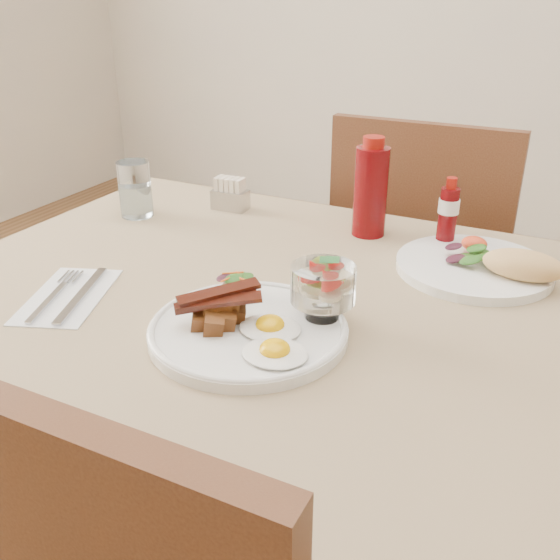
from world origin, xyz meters
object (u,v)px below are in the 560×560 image
at_px(table, 323,353).
at_px(ketchup_bottle, 371,190).
at_px(chair_far, 422,274).
at_px(sugar_caddy, 230,195).
at_px(hot_sauce_bottle, 448,214).
at_px(second_plate, 485,265).
at_px(water_glass, 135,192).
at_px(main_plate, 248,331).
at_px(fruit_cup, 323,284).

height_order(table, ketchup_bottle, ketchup_bottle).
bearing_deg(chair_far, table, -90.00).
height_order(chair_far, sugar_caddy, chair_far).
bearing_deg(hot_sauce_bottle, chair_far, 107.64).
bearing_deg(hot_sauce_bottle, table, -109.59).
xyz_separation_m(table, second_plate, (0.20, 0.22, 0.11)).
distance_m(hot_sauce_bottle, water_glass, 0.64).
bearing_deg(main_plate, second_plate, 53.74).
relative_size(main_plate, fruit_cup, 3.00).
relative_size(chair_far, fruit_cup, 9.95).
height_order(hot_sauce_bottle, water_glass, hot_sauce_bottle).
relative_size(second_plate, ketchup_bottle, 1.45).
bearing_deg(sugar_caddy, main_plate, -59.45).
relative_size(table, main_plate, 4.75).
height_order(chair_far, ketchup_bottle, ketchup_bottle).
bearing_deg(chair_far, ketchup_bottle, -96.29).
relative_size(main_plate, water_glass, 2.41).
distance_m(table, fruit_cup, 0.17).
bearing_deg(water_glass, second_plate, 1.83).
xyz_separation_m(main_plate, second_plate, (0.26, 0.36, 0.01)).
bearing_deg(ketchup_bottle, fruit_cup, -80.89).
height_order(chair_far, second_plate, chair_far).
relative_size(table, ketchup_bottle, 6.93).
bearing_deg(ketchup_bottle, sugar_caddy, 178.58).
distance_m(ketchup_bottle, water_glass, 0.49).
bearing_deg(second_plate, main_plate, -126.26).
bearing_deg(fruit_cup, hot_sauce_bottle, 76.61).
bearing_deg(fruit_cup, second_plate, 57.77).
distance_m(table, sugar_caddy, 0.49).
distance_m(fruit_cup, second_plate, 0.34).
bearing_deg(hot_sauce_bottle, ketchup_bottle, 180.00).
bearing_deg(fruit_cup, sugar_caddy, 134.54).
bearing_deg(sugar_caddy, second_plate, -12.71).
height_order(chair_far, main_plate, chair_far).
height_order(fruit_cup, sugar_caddy, fruit_cup).
distance_m(second_plate, ketchup_bottle, 0.27).
bearing_deg(hot_sauce_bottle, main_plate, -110.93).
bearing_deg(water_glass, chair_far, 42.21).
bearing_deg(sugar_caddy, fruit_cup, -47.96).
xyz_separation_m(ketchup_bottle, sugar_caddy, (-0.32, 0.01, -0.06)).
xyz_separation_m(chair_far, sugar_caddy, (-0.36, -0.34, 0.26)).
relative_size(second_plate, sugar_caddy, 3.54).
distance_m(main_plate, hot_sauce_bottle, 0.48).
height_order(fruit_cup, ketchup_bottle, ketchup_bottle).
bearing_deg(main_plate, ketchup_bottle, 87.27).
bearing_deg(table, sugar_caddy, 138.03).
xyz_separation_m(main_plate, fruit_cup, (0.08, 0.07, 0.06)).
xyz_separation_m(fruit_cup, hot_sauce_bottle, (0.09, 0.38, -0.00)).
height_order(hot_sauce_bottle, sugar_caddy, hot_sauce_bottle).
relative_size(fruit_cup, sugar_caddy, 1.19).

